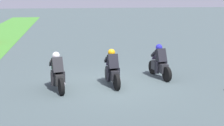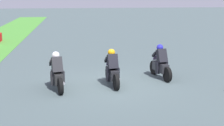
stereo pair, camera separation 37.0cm
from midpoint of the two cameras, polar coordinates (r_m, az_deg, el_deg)
The scene contains 4 objects.
ground_plane at distance 13.84m, azimuth -0.66°, elevation -3.73°, with size 120.00×120.00×0.00m, color #445456.
rider_lane_a at distance 14.91m, azimuth 7.55°, elevation -0.17°, with size 2.03×0.63×1.51m.
rider_lane_b at distance 13.57m, azimuth -0.73°, elevation -1.33°, with size 2.04×0.58×1.51m.
rider_lane_c at distance 13.16m, azimuth -10.22°, elevation -1.97°, with size 2.02×0.66×1.51m.
Camera 1 is at (-13.16, 1.84, 3.87)m, focal length 52.97 mm.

